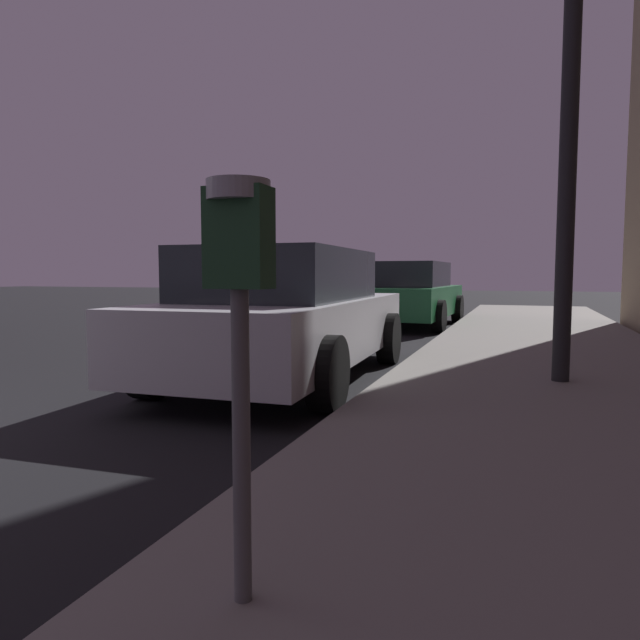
# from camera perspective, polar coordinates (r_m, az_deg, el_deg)

# --- Properties ---
(parking_meter) EXTENTS (0.19, 0.19, 1.29)m
(parking_meter) POSITION_cam_1_polar(r_m,az_deg,el_deg) (1.70, -8.17, 3.45)
(parking_meter) COLOR #59595B
(parking_meter) RESTS_ON sidewalk
(car_silver) EXTENTS (2.08, 4.49, 1.43)m
(car_silver) POSITION_cam_1_polar(r_m,az_deg,el_deg) (6.22, -3.32, 0.54)
(car_silver) COLOR #B7B7BF
(car_silver) RESTS_ON ground
(car_green) EXTENTS (2.23, 4.24, 1.43)m
(car_green) POSITION_cam_1_polar(r_m,az_deg,el_deg) (12.73, 8.72, 2.62)
(car_green) COLOR #19592D
(car_green) RESTS_ON ground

